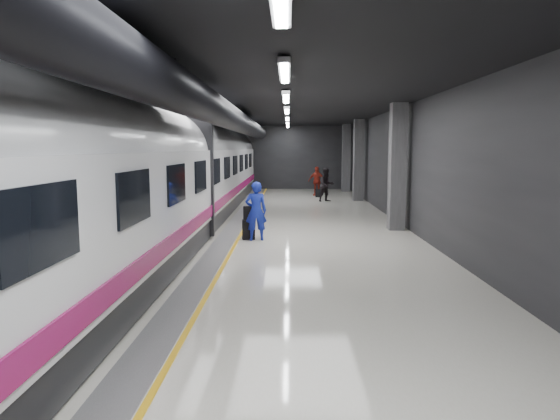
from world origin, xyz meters
TOP-DOWN VIEW (x-y plane):
  - ground at (0.00, 0.00)m, footprint 40.00×40.00m
  - platform_hall at (-0.29, 0.96)m, footprint 10.02×40.02m
  - train at (-3.25, -0.00)m, footprint 3.05×38.00m
  - traveler_main at (-0.36, -0.19)m, footprint 0.74×0.54m
  - suitcase_main at (-0.61, -0.06)m, footprint 0.43×0.32m
  - shoulder_bag at (-0.60, -0.06)m, footprint 0.34×0.20m
  - traveler_far_a at (2.75, 11.40)m, footprint 1.11×1.03m
  - traveler_far_b at (2.39, 14.83)m, footprint 1.14×0.76m
  - suitcase_far at (2.45, 13.88)m, footprint 0.37×0.30m

SIDE VIEW (x-z plane):
  - ground at x=0.00m, z-range 0.00..0.00m
  - suitcase_far at x=2.45m, z-range 0.00..0.48m
  - suitcase_main at x=-0.61m, z-range 0.00..0.64m
  - shoulder_bag at x=-0.60m, z-range 0.64..1.08m
  - traveler_far_b at x=2.39m, z-range 0.00..1.79m
  - traveler_far_a at x=2.75m, z-range 0.00..1.84m
  - traveler_main at x=-0.36m, z-range 0.00..1.88m
  - train at x=-3.25m, z-range 0.04..4.09m
  - platform_hall at x=-0.29m, z-range 1.28..5.79m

